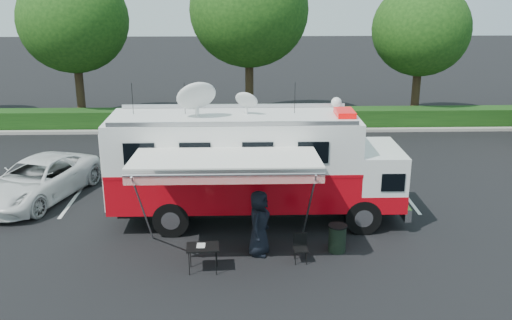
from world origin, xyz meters
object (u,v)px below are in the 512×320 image
Objects in this scene: folding_table at (203,248)px; trash_bin at (337,238)px; white_suv at (40,199)px; command_truck at (254,164)px.

trash_bin is (3.81, 1.07, -0.28)m from folding_table.
folding_table is at bearing -22.72° from white_suv.
command_truck is 3.61m from trash_bin.
command_truck is 3.86m from folding_table.
command_truck is 10.28× the size of folding_table.
white_suv is 10.92m from trash_bin.
command_truck reaches higher than trash_bin.
command_truck is 11.38× the size of trash_bin.
folding_table is (6.20, -5.43, 0.69)m from white_suv.
command_truck reaches higher than folding_table.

